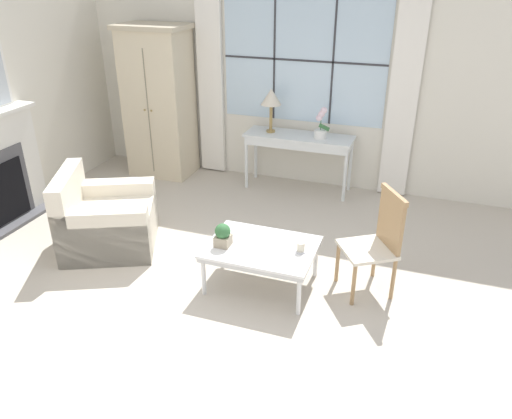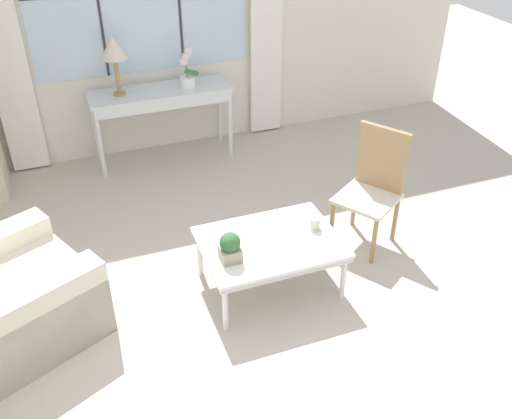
% 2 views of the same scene
% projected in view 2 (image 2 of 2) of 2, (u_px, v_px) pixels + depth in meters
% --- Properties ---
extents(ground_plane, '(14.00, 14.00, 0.00)m').
position_uv_depth(ground_plane, '(248.00, 335.00, 3.91)').
color(ground_plane, '#BCB2A3').
extents(wall_back_windowed, '(7.20, 0.14, 2.80)m').
position_uv_depth(wall_back_windowed, '(140.00, 15.00, 5.49)').
color(wall_back_windowed, silver).
rests_on(wall_back_windowed, ground_plane).
extents(console_table, '(1.40, 0.46, 0.75)m').
position_uv_depth(console_table, '(160.00, 98.00, 5.67)').
color(console_table, silver).
rests_on(console_table, ground_plane).
extents(table_lamp, '(0.26, 0.26, 0.57)m').
position_uv_depth(table_lamp, '(114.00, 49.00, 5.27)').
color(table_lamp, '#9E7F47').
rests_on(table_lamp, console_table).
extents(potted_orchid, '(0.19, 0.15, 0.40)m').
position_uv_depth(potted_orchid, '(187.00, 71.00, 5.60)').
color(potted_orchid, white).
rests_on(potted_orchid, console_table).
extents(armchair_upholstered, '(1.22, 1.22, 0.85)m').
position_uv_depth(armchair_upholstered, '(10.00, 301.00, 3.76)').
color(armchair_upholstered, beige).
rests_on(armchair_upholstered, ground_plane).
extents(side_chair_wooden, '(0.61, 0.61, 0.98)m').
position_uv_depth(side_chair_wooden, '(374.00, 182.00, 4.55)').
color(side_chair_wooden, beige).
rests_on(side_chair_wooden, ground_plane).
extents(coffee_table, '(0.99, 0.73, 0.42)m').
position_uv_depth(coffee_table, '(270.00, 245.00, 4.12)').
color(coffee_table, silver).
rests_on(coffee_table, ground_plane).
extents(potted_plant_small, '(0.14, 0.14, 0.22)m').
position_uv_depth(potted_plant_small, '(230.00, 247.00, 3.85)').
color(potted_plant_small, tan).
rests_on(potted_plant_small, coffee_table).
extents(pillar_candle, '(0.10, 0.10, 0.11)m').
position_uv_depth(pillar_candle, '(315.00, 224.00, 4.19)').
color(pillar_candle, silver).
rests_on(pillar_candle, coffee_table).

